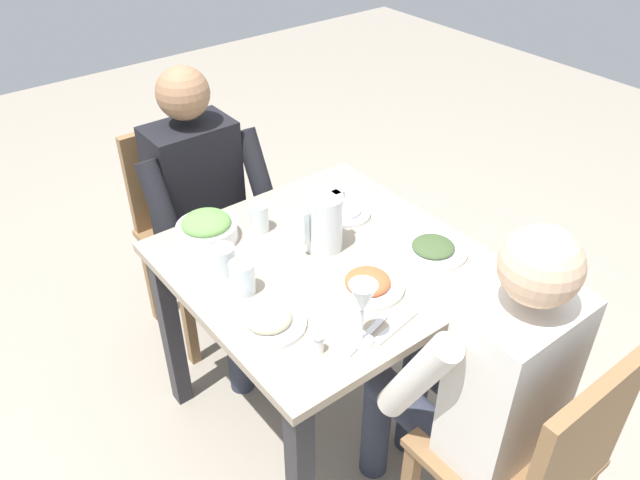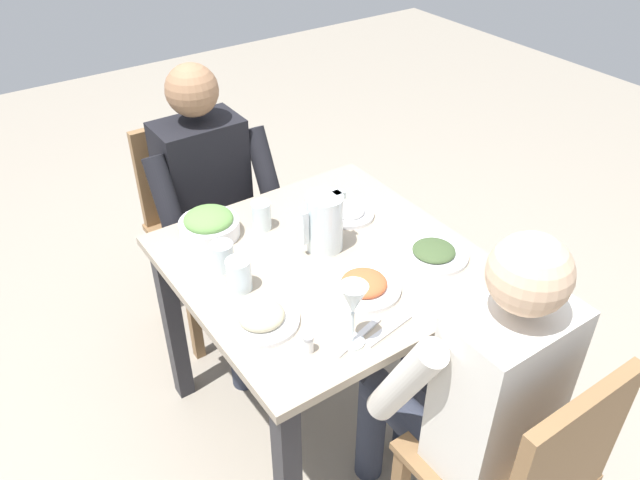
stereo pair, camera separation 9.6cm
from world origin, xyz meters
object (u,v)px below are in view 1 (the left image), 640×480
Objects in this scene: chair_near at (188,219)px; salt_shaker at (318,344)px; water_glass_far_left at (259,217)px; water_glass_far_right at (224,260)px; salad_bowl at (207,228)px; chair_far at (531,462)px; water_pitcher at (324,222)px; plate_beans at (268,319)px; diner_near at (209,211)px; diner_far at (479,377)px; water_glass_near_left at (242,278)px; plate_dolmas at (433,248)px; dining_table at (324,288)px; wine_glass at (363,301)px; plate_rice_curry at (368,283)px; plate_yoghurt at (346,211)px.

salt_shaker is (0.17, 1.10, 0.26)m from chair_near.
water_glass_far_right is at bearing 31.21° from water_glass_far_left.
chair_far is at bearing 105.43° from salad_bowl.
water_pitcher is 3.52× the size of salt_shaker.
plate_beans is (0.22, 0.94, 0.25)m from chair_near.
diner_near is (0.16, -1.38, 0.15)m from chair_far.
diner_far reaches higher than water_glass_near_left.
plate_dolmas is at bearing -167.61° from salt_shaker.
wine_glass reaches higher than dining_table.
plate_dolmas is (-0.39, 0.98, 0.25)m from chair_near.
water_glass_near_left reaches higher than dining_table.
chair_near is at bearing -107.25° from salad_bowl.
plate_dolmas is at bearing 147.42° from dining_table.
chair_far reaches higher than plate_rice_curry.
diner_near is 6.25× the size of water_pitcher.
plate_beans is 1.09× the size of wine_glass.
plate_rice_curry is at bearing -135.99° from wine_glass.
plate_rice_curry is at bearing -81.48° from diner_far.
chair_far reaches higher than water_glass_near_left.
chair_near is 0.60m from water_glass_far_left.
water_glass_far_left is (0.14, -0.85, 0.13)m from diner_far.
salad_bowl is 1.94× the size of water_glass_near_left.
diner_far reaches higher than wine_glass.
diner_far is at bearing 132.86° from wine_glass.
plate_yoghurt is 0.88× the size of wine_glass.
plate_rice_curry is (-0.01, 0.19, 0.14)m from dining_table.
diner_far is at bearing 130.57° from plate_beans.
water_pitcher is at bearing -174.73° from water_glass_near_left.
water_glass_far_left is at bearing -62.47° from water_pitcher.
water_pitcher is 0.26m from plate_rice_curry.
salt_shaker is (0.27, 0.31, 0.15)m from dining_table.
plate_rice_curry is 0.46m from water_glass_far_left.
dining_table is 5.22× the size of plate_yoghurt.
plate_dolmas is (-0.26, 0.24, -0.08)m from water_pitcher.
salt_shaker reaches higher than plate_beans.
plate_dolmas is at bearing 160.51° from water_glass_near_left.
diner_near is at bearing -82.59° from plate_rice_curry.
wine_glass reaches higher than chair_near.
chair_near reaches higher than water_glass_far_right.
water_glass_far_right is (0.32, -0.08, -0.05)m from water_pitcher.
wine_glass is (0.22, -0.24, 0.23)m from diner_far.
dining_table is at bearing -130.52° from salt_shaker.
water_glass_near_left is 1.05× the size of water_glass_far_left.
salad_bowl is (0.31, -0.91, 0.13)m from diner_far.
water_glass_near_left is at bearing 48.12° from water_glass_far_left.
dining_table is at bearing -113.50° from wine_glass.
diner_far is 0.72m from water_glass_near_left.
diner_far reaches higher than plate_yoghurt.
water_glass_far_right is at bearing -63.69° from diner_far.
salad_bowl is 3.69× the size of salt_shaker.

